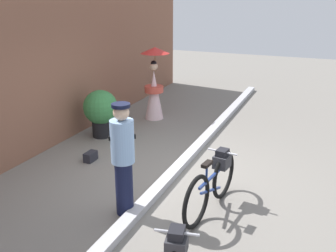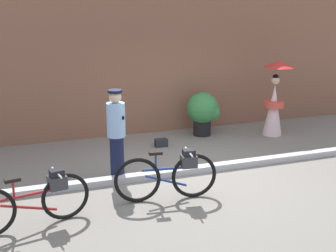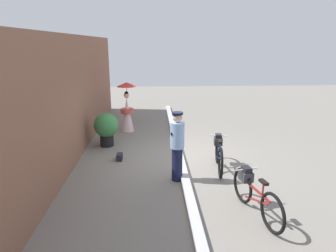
# 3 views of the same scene
# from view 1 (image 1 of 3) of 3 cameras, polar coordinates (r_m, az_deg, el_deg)

# --- Properties ---
(ground_plane) EXTENTS (30.00, 30.00, 0.00)m
(ground_plane) POSITION_cam_1_polar(r_m,az_deg,el_deg) (6.94, 0.75, -7.47)
(ground_plane) COLOR gray
(building_wall) EXTENTS (14.00, 0.40, 3.49)m
(building_wall) POSITION_cam_1_polar(r_m,az_deg,el_deg) (8.05, -20.36, 8.23)
(building_wall) COLOR brown
(building_wall) RESTS_ON ground_plane
(sidewalk_curb) EXTENTS (14.00, 0.20, 0.12)m
(sidewalk_curb) POSITION_cam_1_polar(r_m,az_deg,el_deg) (6.92, 0.75, -7.03)
(sidewalk_curb) COLOR #B2B2B7
(sidewalk_curb) RESTS_ON ground_plane
(bicycle_near_officer) EXTENTS (1.74, 0.48, 0.87)m
(bicycle_near_officer) POSITION_cam_1_polar(r_m,az_deg,el_deg) (5.79, 6.75, -8.37)
(bicycle_near_officer) COLOR black
(bicycle_near_officer) RESTS_ON ground_plane
(person_officer) EXTENTS (0.34, 0.34, 1.71)m
(person_officer) POSITION_cam_1_polar(r_m,az_deg,el_deg) (5.48, -6.78, -4.65)
(person_officer) COLOR #141938
(person_officer) RESTS_ON ground_plane
(person_with_parasol) EXTENTS (0.73, 0.73, 1.86)m
(person_with_parasol) POSITION_cam_1_polar(r_m,az_deg,el_deg) (9.83, -2.08, 6.21)
(person_with_parasol) COLOR silver
(person_with_parasol) RESTS_ON ground_plane
(potted_plant_by_door) EXTENTS (0.80, 0.78, 1.09)m
(potted_plant_by_door) POSITION_cam_1_polar(r_m,az_deg,el_deg) (8.74, -9.91, 2.38)
(potted_plant_by_door) COLOR black
(potted_plant_by_door) RESTS_ON ground_plane
(backpack_on_pavement) EXTENTS (0.29, 0.16, 0.18)m
(backpack_on_pavement) POSITION_cam_1_polar(r_m,az_deg,el_deg) (7.64, -11.54, -4.49)
(backpack_on_pavement) COLOR #26262D
(backpack_on_pavement) RESTS_ON ground_plane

